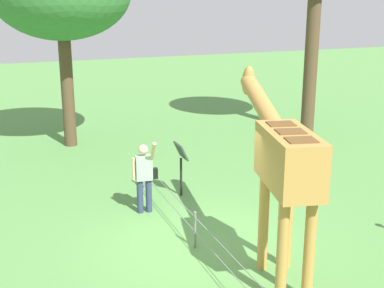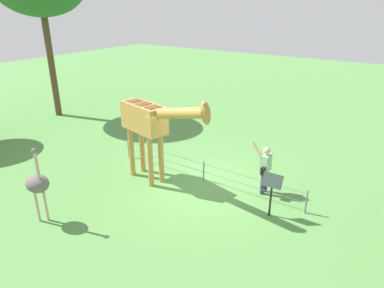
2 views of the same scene
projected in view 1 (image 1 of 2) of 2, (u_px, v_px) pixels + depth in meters
ground_plane at (205, 246)px, 10.38m from camera, size 60.00×60.00×0.00m
giraffe at (283, 158)px, 8.79m from camera, size 3.90×1.36×3.36m
visitor at (144, 174)px, 11.71m from camera, size 0.61×0.59×1.74m
info_sign at (181, 158)px, 12.68m from camera, size 0.56×0.21×1.32m
wire_fence at (195, 228)px, 10.19m from camera, size 7.05×0.05×0.75m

